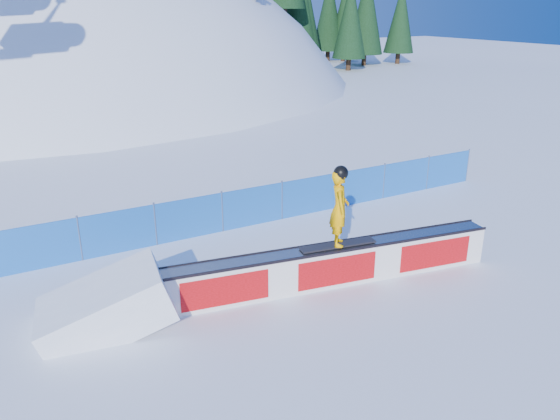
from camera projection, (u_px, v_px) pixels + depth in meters
ground at (264, 309)px, 11.99m from camera, size 160.00×160.00×0.00m
snow_hill at (64, 272)px, 52.65m from camera, size 64.00×64.00×64.00m
safety_fence at (190, 218)px, 15.45m from camera, size 22.05×0.05×1.30m
rail_box at (333, 265)px, 12.92m from camera, size 8.26×1.88×0.99m
snow_ramp at (108, 324)px, 11.43m from camera, size 2.99×2.14×1.72m
snowboarder at (339, 207)px, 12.44m from camera, size 1.89×0.78×1.94m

